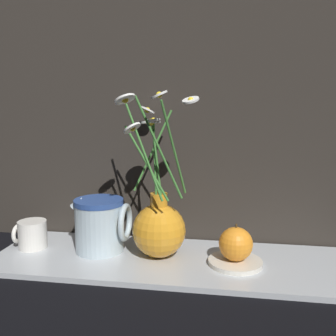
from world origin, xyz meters
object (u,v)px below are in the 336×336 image
(vase_with_flowers, at_px, (159,225))
(ceramic_pitcher, at_px, (100,223))
(yellow_mug, at_px, (32,234))
(orange_fruit, at_px, (236,244))

(vase_with_flowers, relative_size, ceramic_pitcher, 2.65)
(yellow_mug, bearing_deg, orange_fruit, -2.62)
(yellow_mug, relative_size, orange_fruit, 0.95)
(ceramic_pitcher, xyz_separation_m, orange_fruit, (0.32, -0.03, -0.02))
(orange_fruit, bearing_deg, ceramic_pitcher, 174.28)
(ceramic_pitcher, height_order, orange_fruit, ceramic_pitcher)
(vase_with_flowers, bearing_deg, ceramic_pitcher, 174.77)
(ceramic_pitcher, bearing_deg, vase_with_flowers, -5.23)
(yellow_mug, relative_size, ceramic_pitcher, 0.55)
(vase_with_flowers, relative_size, orange_fruit, 4.55)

